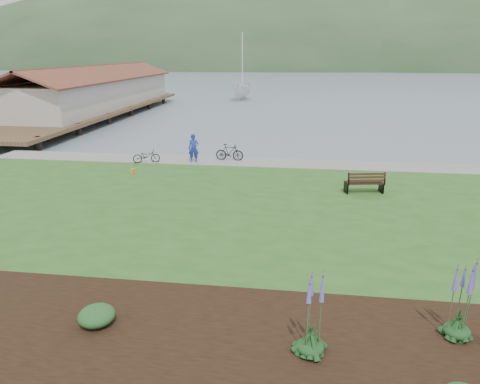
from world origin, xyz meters
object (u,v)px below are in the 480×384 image
Objects in this scene: person at (194,146)px; sailboat at (242,100)px; bicycle_a at (146,156)px; park_bench at (365,182)px.

sailboat is (-2.13, 39.53, -1.42)m from person.
person reaches higher than bicycle_a.
sailboat reaches higher than bicycle_a.
person reaches higher than park_bench.
bicycle_a is (-2.82, -0.44, -0.60)m from person.
park_bench is 0.06× the size of sailboat.
bicycle_a is at bearing -89.08° from sailboat.
park_bench is 10.49m from person.
sailboat is at bearing 94.69° from park_bench.
person is 0.07× the size of sailboat.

